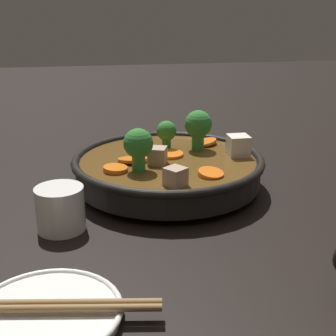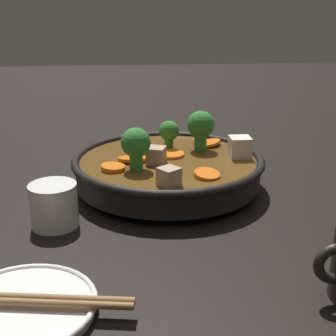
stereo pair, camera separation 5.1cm
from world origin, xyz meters
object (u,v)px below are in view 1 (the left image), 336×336
Objects in this scene: tea_cup at (60,208)px; chopsticks_pair at (45,306)px; stirfry_bowl at (168,166)px; side_saucer at (46,315)px.

tea_cup is 0.18m from chopsticks_pair.
stirfry_bowl is at bearing -118.86° from chopsticks_pair.
stirfry_bowl reaches higher than tea_cup.
side_saucer is 2.30× the size of tea_cup.
tea_cup is 0.29× the size of chopsticks_pair.
chopsticks_pair reaches higher than side_saucer.
stirfry_bowl is 2.08× the size of side_saucer.
chopsticks_pair is (0.01, 0.18, -0.01)m from tea_cup.
chopsticks_pair is (0.16, 0.30, -0.02)m from stirfry_bowl.
chopsticks_pair is (-0.00, -0.00, 0.01)m from side_saucer.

